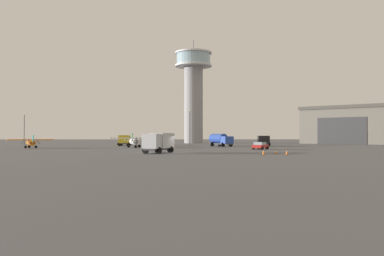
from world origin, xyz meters
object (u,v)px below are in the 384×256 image
at_px(control_tower, 194,87).
at_px(light_post_east, 24,126).
at_px(truck_box_silver, 159,142).
at_px(traffic_cone_mid_apron, 287,152).
at_px(light_post_north, 190,124).
at_px(airplane_white, 134,141).
at_px(truck_box_yellow, 125,140).
at_px(traffic_cone_near_left, 276,152).
at_px(car_red, 260,145).
at_px(airplane_orange, 31,142).
at_px(truck_flatbed_black, 263,141).
at_px(truck_fuel_tanker_blue, 220,139).
at_px(traffic_cone_near_right, 264,152).

relative_size(control_tower, light_post_east, 4.05).
height_order(truck_box_silver, traffic_cone_mid_apron, truck_box_silver).
bearing_deg(light_post_north, airplane_white, -121.92).
height_order(truck_box_yellow, traffic_cone_near_left, truck_box_yellow).
xyz_separation_m(car_red, traffic_cone_mid_apron, (-0.78, -20.95, -0.39)).
height_order(airplane_orange, truck_flatbed_black, airplane_orange).
bearing_deg(traffic_cone_near_left, airplane_white, 127.90).
xyz_separation_m(control_tower, airplane_orange, (-34.96, -49.79, -17.29)).
distance_m(airplane_white, light_post_east, 42.23).
bearing_deg(light_post_north, truck_fuel_tanker_blue, -59.76).
relative_size(truck_box_yellow, truck_flatbed_black, 1.06).
relative_size(control_tower, truck_flatbed_black, 5.42).
height_order(truck_box_silver, car_red, truck_box_silver).
relative_size(airplane_orange, truck_box_yellow, 1.27).
relative_size(car_red, traffic_cone_near_right, 6.15).
bearing_deg(traffic_cone_near_left, truck_box_yellow, 121.20).
distance_m(airplane_white, truck_fuel_tanker_blue, 20.91).
height_order(airplane_white, truck_box_silver, airplane_white).
xyz_separation_m(truck_box_yellow, traffic_cone_near_right, (24.68, -47.43, -1.16)).
relative_size(airplane_white, truck_fuel_tanker_blue, 1.45).
distance_m(truck_box_silver, car_red, 23.34).
relative_size(airplane_orange, light_post_north, 0.91).
xyz_separation_m(truck_flatbed_black, traffic_cone_near_left, (-6.55, -39.94, -0.96)).
bearing_deg(light_post_east, truck_flatbed_black, -14.27).
distance_m(airplane_white, traffic_cone_near_right, 38.47).
xyz_separation_m(airplane_orange, traffic_cone_near_right, (41.23, -29.36, -0.88)).
relative_size(car_red, light_post_north, 0.48).
distance_m(airplane_white, light_post_north, 23.80).
bearing_deg(truck_box_silver, control_tower, -161.21).
distance_m(truck_fuel_tanker_blue, truck_box_silver, 37.18).
bearing_deg(car_red, airplane_white, 95.70).
bearing_deg(truck_fuel_tanker_blue, truck_box_silver, -48.07).
height_order(truck_flatbed_black, traffic_cone_near_left, truck_flatbed_black).
relative_size(airplane_orange, truck_box_silver, 1.35).
distance_m(truck_flatbed_black, light_post_east, 64.65).
bearing_deg(control_tower, car_red, -80.28).
distance_m(airplane_orange, truck_box_silver, 35.99).
relative_size(control_tower, traffic_cone_near_left, 61.37).
bearing_deg(car_red, traffic_cone_mid_apron, -150.49).
bearing_deg(truck_box_yellow, truck_fuel_tanker_blue, -108.38).
relative_size(control_tower, airplane_white, 3.26).
bearing_deg(light_post_east, light_post_north, -7.92).
distance_m(truck_flatbed_black, traffic_cone_mid_apron, 43.57).
bearing_deg(traffic_cone_near_right, airplane_white, 122.58).
distance_m(light_post_east, traffic_cone_near_right, 79.58).
bearing_deg(airplane_orange, traffic_cone_mid_apron, -151.50).
distance_m(control_tower, car_red, 62.10).
bearing_deg(traffic_cone_near_right, truck_box_yellow, 117.49).
xyz_separation_m(airplane_white, truck_box_yellow, (-3.98, 15.02, 0.08)).
relative_size(airplane_orange, traffic_cone_mid_apron, 11.92).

